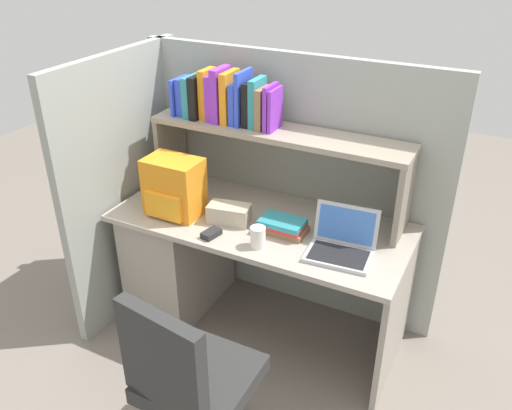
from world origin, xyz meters
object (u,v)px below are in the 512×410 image
Objects in this scene: paper_cup at (258,237)px; office_chair at (193,396)px; backpack at (174,188)px; laptop at (342,244)px; computer_mouse at (211,233)px; tissue_box at (229,214)px.

office_chair reaches higher than paper_cup.
backpack is 2.90× the size of paper_cup.
laptop reaches higher than office_chair.
backpack reaches higher than office_chair.
laptop is at bearing 18.90° from paper_cup.
backpack is 0.36m from computer_mouse.
office_chair is at bearing -86.29° from paper_cup.
backpack is 1.43× the size of tissue_box.
tissue_box is (-0.25, 0.15, -0.00)m from paper_cup.
backpack reaches higher than tissue_box.
paper_cup is at bearing -161.10° from laptop.
laptop is at bearing -103.92° from office_chair.
tissue_box is at bearing 178.63° from laptop.
paper_cup reaches higher than computer_mouse.
paper_cup is (-0.39, -0.13, 0.00)m from laptop.
backpack is 0.58m from paper_cup.
paper_cup is 0.80m from office_chair.
laptop is 3.03× the size of paper_cup.
paper_cup is 0.29m from tissue_box.
backpack is 0.33m from tissue_box.
backpack reaches higher than computer_mouse.
backpack is at bearing 169.88° from computer_mouse.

